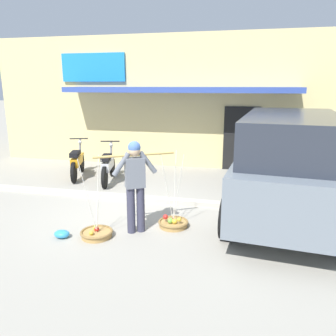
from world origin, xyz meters
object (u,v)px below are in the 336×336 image
(motorcycle_nearest_shop, at_px, (77,162))
(motorcycle_second_in_row, at_px, (108,166))
(fruit_basket_right_side, at_px, (173,223))
(plastic_litter_bag, at_px, (62,234))
(parked_truck, at_px, (289,163))
(fruit_vendor, at_px, (135,181))
(fruit_basket_left_side, at_px, (97,233))

(motorcycle_nearest_shop, height_order, motorcycle_second_in_row, same)
(fruit_basket_right_side, distance_m, plastic_litter_bag, 2.04)
(motorcycle_second_in_row, bearing_deg, plastic_litter_bag, -80.71)
(motorcycle_nearest_shop, relative_size, parked_truck, 0.35)
(fruit_vendor, bearing_deg, fruit_basket_right_side, 30.61)
(fruit_basket_right_side, bearing_deg, fruit_vendor, -149.39)
(parked_truck, bearing_deg, plastic_litter_bag, -153.51)
(fruit_vendor, xyz_separation_m, parked_truck, (2.76, 1.44, 0.16))
(fruit_basket_right_side, bearing_deg, plastic_litter_bag, -153.60)
(fruit_vendor, xyz_separation_m, fruit_basket_left_side, (-0.62, -0.37, -0.90))
(fruit_vendor, relative_size, plastic_litter_bag, 6.05)
(fruit_basket_right_side, relative_size, motorcycle_second_in_row, 0.81)
(parked_truck, xyz_separation_m, plastic_litter_bag, (-3.97, -1.98, -1.06))
(fruit_basket_right_side, relative_size, parked_truck, 0.29)
(fruit_basket_left_side, distance_m, plastic_litter_bag, 0.61)
(parked_truck, bearing_deg, motorcycle_second_in_row, 161.74)
(parked_truck, relative_size, plastic_litter_bag, 17.72)
(parked_truck, distance_m, plastic_litter_bag, 4.56)
(plastic_litter_bag, bearing_deg, fruit_basket_left_side, 16.34)
(plastic_litter_bag, bearing_deg, motorcycle_second_in_row, 99.29)
(plastic_litter_bag, bearing_deg, motorcycle_nearest_shop, 113.74)
(fruit_basket_left_side, distance_m, fruit_basket_right_side, 1.44)
(plastic_litter_bag, bearing_deg, fruit_vendor, 24.13)
(fruit_vendor, distance_m, motorcycle_second_in_row, 3.47)
(motorcycle_second_in_row, distance_m, parked_truck, 4.83)
(fruit_basket_right_side, height_order, parked_truck, parked_truck)
(motorcycle_second_in_row, height_order, parked_truck, parked_truck)
(fruit_vendor, distance_m, plastic_litter_bag, 1.61)
(fruit_basket_left_side, relative_size, fruit_basket_right_side, 1.00)
(fruit_basket_left_side, bearing_deg, fruit_basket_right_side, 30.65)
(fruit_vendor, xyz_separation_m, motorcycle_nearest_shop, (-2.85, 3.19, -0.52))
(motorcycle_second_in_row, height_order, plastic_litter_bag, motorcycle_second_in_row)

